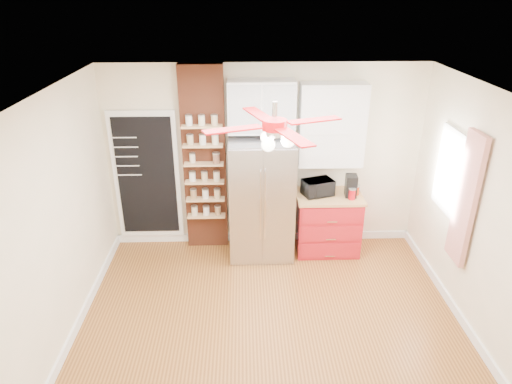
{
  "coord_description": "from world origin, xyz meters",
  "views": [
    {
      "loc": [
        -0.3,
        -4.17,
        3.64
      ],
      "look_at": [
        -0.15,
        0.9,
        1.32
      ],
      "focal_mm": 32.0,
      "sensor_mm": 36.0,
      "label": 1
    }
  ],
  "objects_px": {
    "fridge": "(261,199)",
    "toaster_oven": "(318,187)",
    "ceiling_fan": "(275,125)",
    "red_cabinet": "(327,223)",
    "coffee_maker": "(351,186)",
    "pantry_jar_oats": "(192,158)",
    "canister_left": "(352,194)"
  },
  "relations": [
    {
      "from": "fridge",
      "to": "toaster_oven",
      "type": "xyz_separation_m",
      "value": [
        0.8,
        0.06,
        0.14
      ]
    },
    {
      "from": "fridge",
      "to": "ceiling_fan",
      "type": "bearing_deg",
      "value": -88.24
    },
    {
      "from": "fridge",
      "to": "ceiling_fan",
      "type": "height_order",
      "value": "ceiling_fan"
    },
    {
      "from": "red_cabinet",
      "to": "toaster_oven",
      "type": "relative_size",
      "value": 2.27
    },
    {
      "from": "ceiling_fan",
      "to": "coffee_maker",
      "type": "distance_m",
      "value": 2.46
    },
    {
      "from": "toaster_oven",
      "to": "pantry_jar_oats",
      "type": "bearing_deg",
      "value": 156.69
    },
    {
      "from": "toaster_oven",
      "to": "canister_left",
      "type": "xyz_separation_m",
      "value": [
        0.46,
        -0.16,
        -0.04
      ]
    },
    {
      "from": "red_cabinet",
      "to": "ceiling_fan",
      "type": "bearing_deg",
      "value": -118.71
    },
    {
      "from": "toaster_oven",
      "to": "pantry_jar_oats",
      "type": "relative_size",
      "value": 3.28
    },
    {
      "from": "red_cabinet",
      "to": "fridge",
      "type": "bearing_deg",
      "value": -177.05
    },
    {
      "from": "toaster_oven",
      "to": "canister_left",
      "type": "height_order",
      "value": "toaster_oven"
    },
    {
      "from": "ceiling_fan",
      "to": "toaster_oven",
      "type": "height_order",
      "value": "ceiling_fan"
    },
    {
      "from": "ceiling_fan",
      "to": "red_cabinet",
      "type": "bearing_deg",
      "value": 61.29
    },
    {
      "from": "toaster_oven",
      "to": "coffee_maker",
      "type": "relative_size",
      "value": 1.33
    },
    {
      "from": "red_cabinet",
      "to": "coffee_maker",
      "type": "bearing_deg",
      "value": -6.23
    },
    {
      "from": "red_cabinet",
      "to": "pantry_jar_oats",
      "type": "xyz_separation_m",
      "value": [
        -1.93,
        0.12,
        0.98
      ]
    },
    {
      "from": "coffee_maker",
      "to": "ceiling_fan",
      "type": "bearing_deg",
      "value": -121.07
    },
    {
      "from": "red_cabinet",
      "to": "pantry_jar_oats",
      "type": "relative_size",
      "value": 7.44
    },
    {
      "from": "fridge",
      "to": "toaster_oven",
      "type": "relative_size",
      "value": 4.22
    },
    {
      "from": "coffee_maker",
      "to": "pantry_jar_oats",
      "type": "bearing_deg",
      "value": -178.75
    },
    {
      "from": "fridge",
      "to": "red_cabinet",
      "type": "relative_size",
      "value": 1.86
    },
    {
      "from": "red_cabinet",
      "to": "canister_left",
      "type": "xyz_separation_m",
      "value": [
        0.29,
        -0.15,
        0.52
      ]
    },
    {
      "from": "toaster_oven",
      "to": "red_cabinet",
      "type": "bearing_deg",
      "value": -23.72
    },
    {
      "from": "toaster_oven",
      "to": "coffee_maker",
      "type": "distance_m",
      "value": 0.47
    },
    {
      "from": "red_cabinet",
      "to": "ceiling_fan",
      "type": "height_order",
      "value": "ceiling_fan"
    },
    {
      "from": "red_cabinet",
      "to": "ceiling_fan",
      "type": "distance_m",
      "value": 2.75
    },
    {
      "from": "fridge",
      "to": "coffee_maker",
      "type": "distance_m",
      "value": 1.27
    },
    {
      "from": "canister_left",
      "to": "fridge",
      "type": "bearing_deg",
      "value": 175.65
    },
    {
      "from": "coffee_maker",
      "to": "canister_left",
      "type": "distance_m",
      "value": 0.14
    },
    {
      "from": "coffee_maker",
      "to": "canister_left",
      "type": "height_order",
      "value": "coffee_maker"
    },
    {
      "from": "ceiling_fan",
      "to": "canister_left",
      "type": "relative_size",
      "value": 9.42
    },
    {
      "from": "pantry_jar_oats",
      "to": "coffee_maker",
      "type": "bearing_deg",
      "value": -3.96
    }
  ]
}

